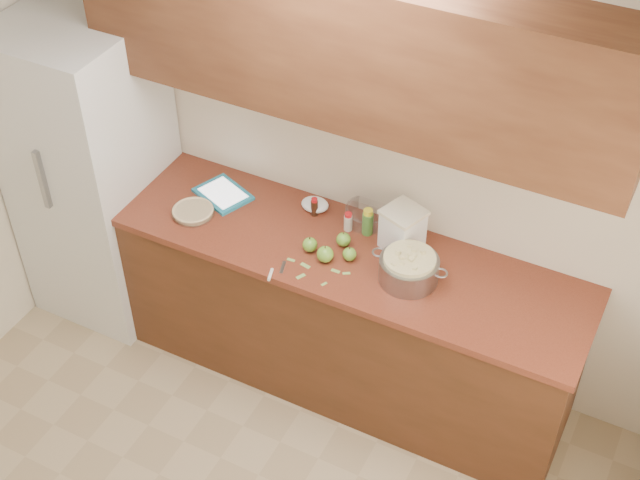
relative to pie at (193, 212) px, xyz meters
The scene contains 24 objects.
room_shell 1.60m from the pie, 61.62° to the right, with size 3.60×3.60×3.60m.
counter_run 0.89m from the pie, ahead, with size 2.64×0.68×0.92m.
upper_cabinets 1.28m from the pie, 19.58° to the left, with size 2.60×0.34×0.70m, color brown.
fridge 0.71m from the pie, behind, with size 0.70×0.70×1.80m, color silver.
pie is the anchor object (origin of this frame).
colander 1.18m from the pie, ahead, with size 0.38×0.28×0.14m.
flour_canister 1.09m from the pie, 13.96° to the left, with size 0.23×0.23×0.22m.
tablet 0.21m from the pie, 74.67° to the left, with size 0.34×0.30×0.02m.
paring_knife 0.62m from the pie, 19.49° to the right, with size 0.06×0.16×0.02m.
lemon_bottle 0.91m from the pie, 17.62° to the left, with size 0.06×0.06×0.15m.
cinnamon_shaker 0.81m from the pie, 18.46° to the left, with size 0.04×0.04×0.10m.
vanilla_bottle 0.63m from the pie, 26.75° to the left, with size 0.04×0.04×0.11m.
mixing_bowl 0.90m from the pie, 23.70° to the left, with size 0.23×0.23×0.09m.
paper_towel 0.63m from the pie, 30.81° to the left, with size 0.15×0.12×0.06m, color white.
apple_left 0.67m from the pie, ahead, with size 0.07×0.07×0.09m.
apple_center 0.81m from the pie, ahead, with size 0.07×0.07×0.09m.
apple_front 0.77m from the pie, ahead, with size 0.08×0.08×0.09m.
apple_extra 0.87m from the pie, ahead, with size 0.07×0.07×0.08m.
peel_a 0.70m from the pie, ahead, with size 0.05×0.02×0.00m, color #88B457.
peel_b 0.85m from the pie, ahead, with size 0.04×0.02×0.00m, color #88B457.
peel_c 0.90m from the pie, ahead, with size 0.04×0.01×0.00m, color #88B457.
peel_d 0.73m from the pie, 12.56° to the right, with size 0.05×0.02×0.00m, color #88B457.
peel_e 0.62m from the pie, ahead, with size 0.04×0.02×0.00m, color #88B457.
peel_f 0.85m from the pie, 10.47° to the right, with size 0.03×0.01×0.00m, color #88B457.
Camera 1 is at (1.45, -1.48, 3.86)m, focal length 50.00 mm.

